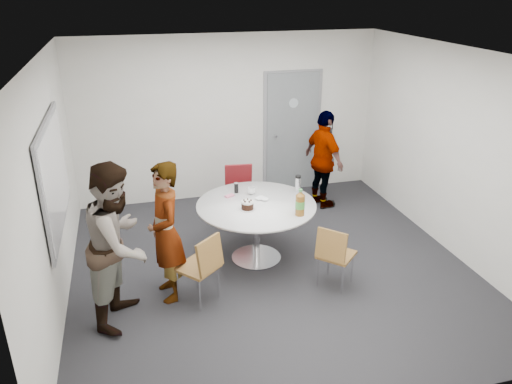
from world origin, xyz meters
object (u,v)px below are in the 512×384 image
object	(u,v)px
whiteboard	(55,175)
person_right	(324,160)
chair_near_right	(334,252)
person_left	(119,244)
chair_near_left	(203,263)
person_main	(166,232)
chair_far	(239,189)
door	(292,133)
table	(259,212)

from	to	relation	value
whiteboard	person_right	xyz separation A→B (m)	(3.81, 1.42, -0.65)
chair_near_right	person_left	world-z (taller)	person_left
chair_near_right	person_right	size ratio (longest dim) A/B	0.51
person_right	chair_near_left	bearing A→B (deg)	119.87
chair_near_right	person_main	xyz separation A→B (m)	(-1.91, 0.35, 0.34)
chair_near_left	chair_far	xyz separation A→B (m)	(0.87, 1.93, 0.03)
door	person_main	size ratio (longest dim) A/B	1.28
person_left	chair_far	bearing A→B (deg)	-20.68
chair_near_left	table	bearing A→B (deg)	1.44
door	chair_far	distance (m)	1.68
whiteboard	chair_far	xyz separation A→B (m)	(2.37, 1.19, -0.90)
person_main	person_right	world-z (taller)	person_main
door	whiteboard	size ratio (longest dim) A/B	1.12
whiteboard	person_left	bearing A→B (deg)	-50.49
person_main	person_left	size ratio (longest dim) A/B	0.92
table	person_right	world-z (taller)	person_right
person_main	person_left	xyz separation A→B (m)	(-0.51, -0.27, 0.07)
door	person_main	distance (m)	3.69
person_left	person_right	xyz separation A→B (m)	(3.19, 2.18, -0.10)
person_main	person_right	bearing A→B (deg)	116.23
whiteboard	chair_near_right	xyz separation A→B (m)	(3.04, -0.84, -0.96)
table	chair_near_right	xyz separation A→B (m)	(0.68, -0.88, -0.21)
person_right	door	bearing A→B (deg)	3.32
chair_far	person_right	distance (m)	1.48
person_left	person_right	world-z (taller)	person_left
chair_near_right	person_main	distance (m)	1.97
chair_near_right	person_left	xyz separation A→B (m)	(-2.42, 0.08, 0.41)
door	table	size ratio (longest dim) A/B	1.38
chair_near_left	chair_near_right	bearing A→B (deg)	-44.49
whiteboard	chair_near_right	bearing A→B (deg)	-15.42
chair_near_left	chair_far	size ratio (longest dim) A/B	0.95
chair_near_left	person_left	distance (m)	0.96
person_main	person_left	distance (m)	0.58
person_left	door	bearing A→B (deg)	-22.81
person_left	whiteboard	bearing A→B (deg)	60.74
whiteboard	person_right	size ratio (longest dim) A/B	1.19
door	whiteboard	world-z (taller)	door
chair_far	chair_near_left	bearing A→B (deg)	72.35
chair_near_right	person_right	xyz separation A→B (m)	(0.77, 2.26, 0.31)
door	whiteboard	distance (m)	4.25
table	person_right	distance (m)	2.01
door	person_left	size ratio (longest dim) A/B	1.18
chair_far	person_right	xyz separation A→B (m)	(1.44, 0.23, 0.25)
table	chair_near_left	size ratio (longest dim) A/B	1.80
table	chair_far	bearing A→B (deg)	89.38
person_right	chair_far	bearing A→B (deg)	85.83
chair_far	chair_near_right	bearing A→B (deg)	114.94
chair_far	person_left	distance (m)	2.64
person_left	table	bearing A→B (deg)	-44.10
person_main	person_right	size ratio (longest dim) A/B	1.04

